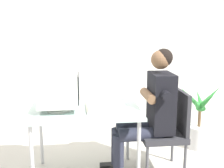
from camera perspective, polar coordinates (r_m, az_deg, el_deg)
wall_back at (r=4.09m, az=-1.85°, el=11.32°), size 8.00×0.10×3.00m
desk at (r=2.82m, az=-5.53°, el=-6.35°), size 1.10×0.72×0.72m
crt_monitor at (r=2.74m, az=-10.91°, el=-1.02°), size 0.39×0.37×0.39m
keyboard at (r=2.80m, az=-3.89°, el=-4.79°), size 0.15×0.42×0.03m
office_chair at (r=3.02m, az=11.48°, el=-8.86°), size 0.45×0.45×0.88m
person_seated at (r=2.90m, az=7.85°, el=-5.11°), size 0.74×0.56×1.32m
potted_plant at (r=3.72m, az=17.45°, el=-7.72°), size 0.51×0.62×0.83m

